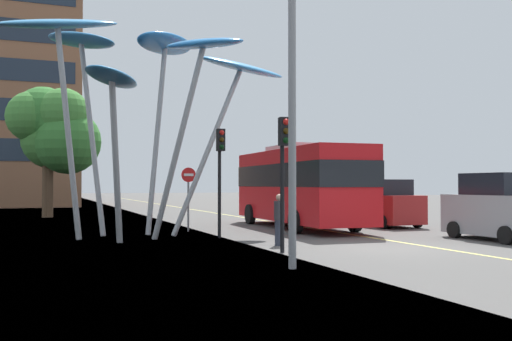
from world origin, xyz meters
The scene contains 14 objects.
ground centered at (-0.73, 0.00, -0.05)m, with size 120.00×240.00×0.10m.
red_bus centered at (0.85, 8.33, 2.01)m, with size 3.17×10.17×3.68m.
leaf_sculpture centered at (-6.37, 6.46, 6.57)m, with size 10.94×8.49×8.14m.
traffic_light_kerb_near centered at (-3.56, -0.05, 2.76)m, with size 0.28×0.42×3.82m.
traffic_light_kerb_far centered at (-3.88, 4.92, 2.84)m, with size 0.28×0.42×3.93m.
car_parked_near centered at (4.87, 0.71, 1.09)m, with size 1.92×3.95×2.33m.
car_parked_mid centered at (4.94, 7.77, 1.01)m, with size 1.99×3.93×2.16m.
car_parked_far centered at (5.03, 13.65, 1.00)m, with size 1.90×4.04×2.13m.
car_side_street centered at (5.44, 20.71, 0.96)m, with size 1.98×4.06×2.04m.
street_lamp centered at (-4.21, -2.93, 5.32)m, with size 1.84×0.44×8.42m.
tree_pavement_near centered at (-8.91, 21.11, 5.27)m, with size 5.06×4.48×7.74m.
tree_pavement_far centered at (-9.17, 21.17, 5.27)m, with size 4.71×4.40×7.58m.
pedestrian centered at (-2.89, 1.83, 0.81)m, with size 0.34×0.34×1.63m.
no_entry_sign centered at (-4.22, 8.19, 1.75)m, with size 0.60×0.12×2.63m.
Camera 1 is at (-10.10, -15.01, 1.92)m, focal length 40.61 mm.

